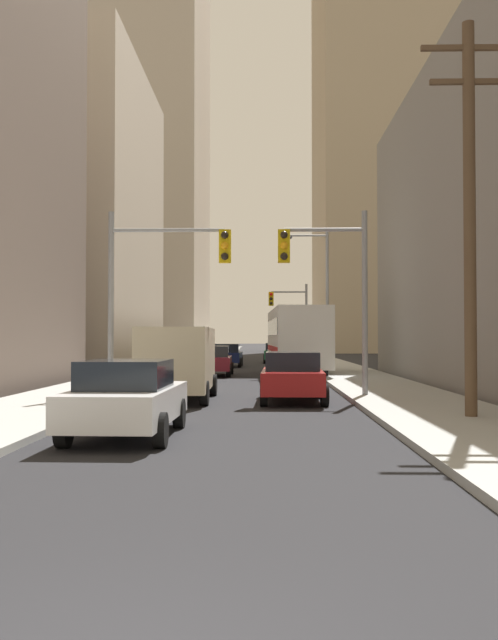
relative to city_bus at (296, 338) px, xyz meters
name	(u,v)px	position (x,y,z in m)	size (l,w,h in m)	color
sidewalk_left	(186,361)	(-7.79, 17.79, -1.85)	(3.61, 160.00, 0.15)	#9E9E99
sidewalk_right	(321,361)	(2.74, 17.79, -1.85)	(3.61, 160.00, 0.15)	#9E9E99
city_bus	(296,338)	(0.00, 0.00, 0.00)	(2.90, 11.58, 3.40)	silver
cargo_van_beige	(178,359)	(-4.35, -14.53, -0.64)	(2.16, 5.25, 2.26)	#C6B793
sedan_white	(127,398)	(-4.38, -22.39, -1.16)	(1.95, 4.24, 1.52)	white
sedan_red	(292,377)	(-0.82, -15.01, -1.16)	(1.95, 4.25, 1.52)	maroon
sedan_maroon	(213,361)	(-4.27, -1.11, -1.16)	(1.95, 4.24, 1.52)	maroon
sedan_navy	(227,355)	(-4.11, 9.52, -1.16)	(1.95, 4.23, 1.52)	#141E4C
sedan_green	(276,353)	(-0.76, 15.92, -1.16)	(1.95, 4.22, 1.52)	#195938
traffic_signal_near_left	(163,272)	(-4.90, -14.07, 2.12)	(3.94, 0.44, 6.00)	gray
traffic_signal_near_right	(328,274)	(0.36, -14.07, 2.07)	(2.85, 0.44, 6.00)	gray
traffic_signal_far_right	(290,310)	(0.31, 16.02, 2.07)	(2.96, 0.44, 6.00)	gray
utility_pole_right	(470,210)	(3.10, -19.95, 3.00)	(2.20, 0.28, 9.32)	brown
street_lamp_right	(320,288)	(1.24, -0.03, 2.62)	(2.46, 0.32, 7.50)	gray
building_left_far_tower	(128,121)	(-20.12, 55.55, 29.27)	(20.45, 23.37, 62.39)	#B7A893
building_right_far_highrise	(409,88)	(18.28, 57.77, 34.36)	(25.09, 24.02, 72.58)	tan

